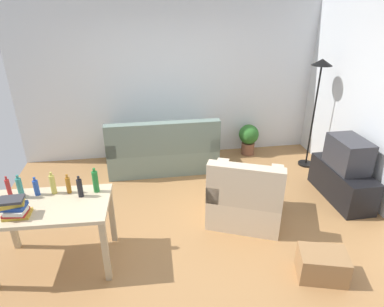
# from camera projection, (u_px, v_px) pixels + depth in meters

# --- Properties ---
(ground_plane) EXTENTS (5.20, 4.40, 0.02)m
(ground_plane) POSITION_uv_depth(u_px,v_px,m) (190.00, 223.00, 4.35)
(ground_plane) COLOR #9E7042
(wall_rear) EXTENTS (5.20, 0.10, 2.70)m
(wall_rear) POSITION_uv_depth(u_px,v_px,m) (171.00, 81.00, 5.73)
(wall_rear) COLOR silver
(wall_rear) RESTS_ON ground_plane
(couch) EXTENTS (1.79, 0.84, 0.92)m
(couch) POSITION_uv_depth(u_px,v_px,m) (163.00, 151.00, 5.60)
(couch) COLOR slate
(couch) RESTS_ON ground_plane
(tv_stand) EXTENTS (0.44, 1.10, 0.48)m
(tv_stand) POSITION_uv_depth(u_px,v_px,m) (342.00, 183.00, 4.79)
(tv_stand) COLOR black
(tv_stand) RESTS_ON ground_plane
(tv) EXTENTS (0.41, 0.60, 0.44)m
(tv) POSITION_uv_depth(u_px,v_px,m) (348.00, 154.00, 4.59)
(tv) COLOR #2D2D33
(tv) RESTS_ON tv_stand
(torchiere_lamp) EXTENTS (0.32, 0.32, 1.81)m
(torchiere_lamp) POSITION_uv_depth(u_px,v_px,m) (319.00, 85.00, 5.23)
(torchiere_lamp) COLOR black
(torchiere_lamp) RESTS_ON ground_plane
(desk) EXTENTS (1.23, 0.75, 0.76)m
(desk) POSITION_uv_depth(u_px,v_px,m) (51.00, 213.00, 3.42)
(desk) COLOR #C6B28E
(desk) RESTS_ON ground_plane
(potted_plant) EXTENTS (0.36, 0.36, 0.57)m
(potted_plant) POSITION_uv_depth(u_px,v_px,m) (249.00, 137.00, 6.10)
(potted_plant) COLOR brown
(potted_plant) RESTS_ON ground_plane
(armchair) EXTENTS (1.16, 1.13, 0.92)m
(armchair) POSITION_uv_depth(u_px,v_px,m) (245.00, 198.00, 4.28)
(armchair) COLOR beige
(armchair) RESTS_ON ground_plane
(storage_box) EXTENTS (0.56, 0.46, 0.30)m
(storage_box) POSITION_uv_depth(u_px,v_px,m) (322.00, 265.00, 3.45)
(storage_box) COLOR olive
(storage_box) RESTS_ON ground_plane
(bottle_red) EXTENTS (0.05, 0.05, 0.23)m
(bottle_red) POSITION_uv_depth(u_px,v_px,m) (8.00, 187.00, 3.48)
(bottle_red) COLOR #AD2323
(bottle_red) RESTS_ON desk
(bottle_tall) EXTENTS (0.06, 0.06, 0.27)m
(bottle_tall) POSITION_uv_depth(u_px,v_px,m) (20.00, 188.00, 3.43)
(bottle_tall) COLOR teal
(bottle_tall) RESTS_ON desk
(bottle_blue) EXTENTS (0.06, 0.06, 0.21)m
(bottle_blue) POSITION_uv_depth(u_px,v_px,m) (36.00, 187.00, 3.50)
(bottle_blue) COLOR #2347A3
(bottle_blue) RESTS_ON desk
(bottle_squat) EXTENTS (0.06, 0.06, 0.25)m
(bottle_squat) POSITION_uv_depth(u_px,v_px,m) (53.00, 184.00, 3.52)
(bottle_squat) COLOR #BCB24C
(bottle_squat) RESTS_ON desk
(bottle_amber) EXTENTS (0.05, 0.05, 0.22)m
(bottle_amber) POSITION_uv_depth(u_px,v_px,m) (68.00, 185.00, 3.53)
(bottle_amber) COLOR #9E6019
(bottle_amber) RESTS_ON desk
(bottle_dark) EXTENTS (0.06, 0.06, 0.24)m
(bottle_dark) POSITION_uv_depth(u_px,v_px,m) (80.00, 188.00, 3.46)
(bottle_dark) COLOR black
(bottle_dark) RESTS_ON desk
(bottle_green) EXTENTS (0.06, 0.06, 0.28)m
(bottle_green) POSITION_uv_depth(u_px,v_px,m) (95.00, 181.00, 3.54)
(bottle_green) COLOR #1E722D
(bottle_green) RESTS_ON desk
(book_stack) EXTENTS (0.26, 0.21, 0.19)m
(book_stack) POSITION_uv_depth(u_px,v_px,m) (14.00, 208.00, 3.15)
(book_stack) COLOR #B7932D
(book_stack) RESTS_ON desk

